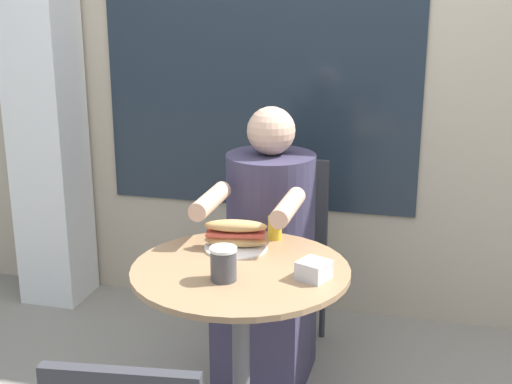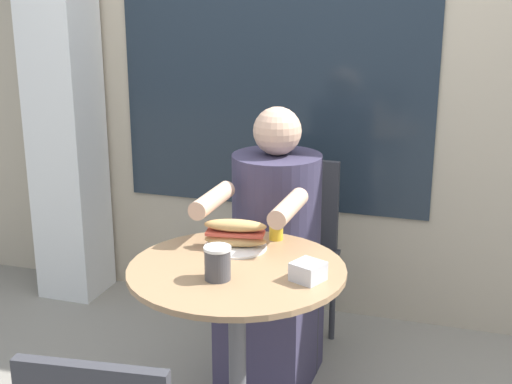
% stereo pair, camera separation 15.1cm
% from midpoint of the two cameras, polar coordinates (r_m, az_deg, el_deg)
% --- Properties ---
extents(storefront_wall, '(8.00, 0.09, 2.80)m').
position_cam_midpoint_polar(storefront_wall, '(3.46, 3.25, 12.46)').
color(storefront_wall, '#B7A88E').
rests_on(storefront_wall, ground_plane).
extents(lattice_pillar, '(0.30, 0.30, 2.40)m').
position_cam_midpoint_polar(lattice_pillar, '(3.77, -17.83, 9.00)').
color(lattice_pillar, silver).
rests_on(lattice_pillar, ground_plane).
extents(cafe_table, '(0.73, 0.73, 0.74)m').
position_cam_midpoint_polar(cafe_table, '(2.44, -3.01, -10.35)').
color(cafe_table, '#997551').
rests_on(cafe_table, ground_plane).
extents(diner_chair, '(0.39, 0.39, 0.87)m').
position_cam_midpoint_polar(diner_chair, '(3.26, 1.11, -3.59)').
color(diner_chair, '#333338').
rests_on(diner_chair, ground_plane).
extents(seated_diner, '(0.37, 0.66, 1.17)m').
position_cam_midpoint_polar(seated_diner, '(2.95, -0.50, -6.16)').
color(seated_diner, '#38334C').
rests_on(seated_diner, ground_plane).
extents(sandwich_on_plate, '(0.23, 0.22, 0.11)m').
position_cam_midpoint_polar(sandwich_on_plate, '(2.51, -3.35, -3.59)').
color(sandwich_on_plate, white).
rests_on(sandwich_on_plate, cafe_table).
extents(drink_cup, '(0.09, 0.09, 0.11)m').
position_cam_midpoint_polar(drink_cup, '(2.25, -4.54, -5.77)').
color(drink_cup, '#424247').
rests_on(drink_cup, cafe_table).
extents(napkin_box, '(0.12, 0.12, 0.06)m').
position_cam_midpoint_polar(napkin_box, '(2.26, 2.74, -6.28)').
color(napkin_box, silver).
rests_on(napkin_box, cafe_table).
extents(condiment_bottle, '(0.05, 0.05, 0.11)m').
position_cam_midpoint_polar(condiment_bottle, '(2.59, -0.14, -2.68)').
color(condiment_bottle, gold).
rests_on(condiment_bottle, cafe_table).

